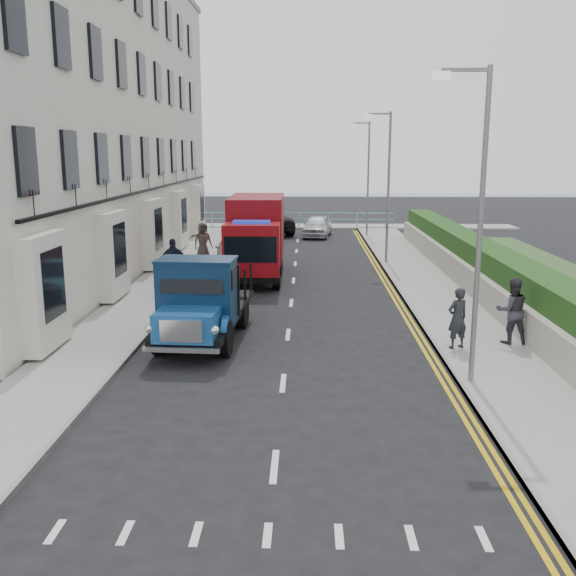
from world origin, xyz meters
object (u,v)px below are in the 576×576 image
object	(u,v)px
lamp_far	(366,172)
bedford_lorry	(199,306)
lamp_mid	(386,179)
red_lorry	(256,235)
lamp_near	(476,210)
pedestrian_east_near	(457,318)
parked_car_front	(203,280)

from	to	relation	value
lamp_far	bedford_lorry	bearing A→B (deg)	-105.84
lamp_far	lamp_mid	bearing A→B (deg)	-90.00
lamp_mid	red_lorry	xyz separation A→B (m)	(-5.78, -3.21, -2.20)
lamp_near	pedestrian_east_near	distance (m)	3.94
parked_car_front	pedestrian_east_near	xyz separation A→B (m)	(7.73, -6.19, 0.26)
lamp_far	red_lorry	size ratio (longest dim) A/B	1.08
pedestrian_east_near	lamp_far	bearing A→B (deg)	-113.39
lamp_near	lamp_mid	size ratio (longest dim) A/B	1.00
bedford_lorry	red_lorry	bearing A→B (deg)	88.84
bedford_lorry	red_lorry	distance (m)	9.99
lamp_near	red_lorry	size ratio (longest dim) A/B	1.08
lamp_far	lamp_near	bearing A→B (deg)	-90.00
pedestrian_east_near	lamp_near	bearing A→B (deg)	57.84
lamp_near	lamp_mid	bearing A→B (deg)	90.00
parked_car_front	pedestrian_east_near	world-z (taller)	pedestrian_east_near
lamp_near	bedford_lorry	world-z (taller)	lamp_near
red_lorry	parked_car_front	distance (m)	4.57
lamp_mid	bedford_lorry	bearing A→B (deg)	-116.54
parked_car_front	pedestrian_east_near	bearing A→B (deg)	-32.56
lamp_mid	bedford_lorry	distance (m)	14.98
bedford_lorry	red_lorry	size ratio (longest dim) A/B	0.81
lamp_far	red_lorry	bearing A→B (deg)	-113.62
lamp_far	pedestrian_east_near	xyz separation A→B (m)	(0.34, -23.53, -3.06)
red_lorry	lamp_mid	bearing A→B (deg)	28.15
lamp_near	bedford_lorry	size ratio (longest dim) A/B	1.34
bedford_lorry	parked_car_front	distance (m)	5.89
lamp_near	bedford_lorry	distance (m)	7.72
pedestrian_east_near	parked_car_front	bearing A→B (deg)	-62.91
lamp_far	parked_car_front	distance (m)	19.14
lamp_near	red_lorry	bearing A→B (deg)	114.31
lamp_far	parked_car_front	xyz separation A→B (m)	(-7.39, -17.34, -3.32)
lamp_far	bedford_lorry	world-z (taller)	lamp_far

